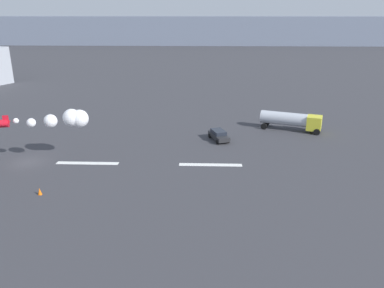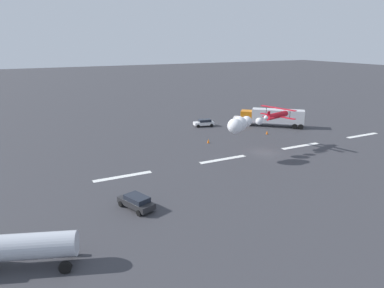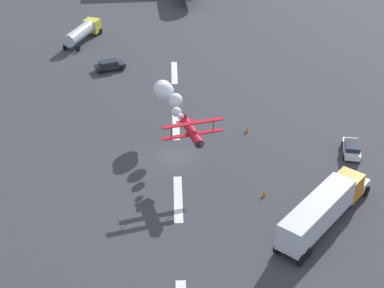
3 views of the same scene
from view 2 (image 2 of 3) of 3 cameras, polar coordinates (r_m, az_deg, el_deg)
name	(u,v)px [view 2 (image 2 of 3)]	position (r m, az deg, el deg)	size (l,w,h in m)	color
ground_plane	(264,152)	(58.66, 11.62, -1.33)	(440.00, 440.00, 0.00)	#38383D
runway_stripe_1	(362,135)	(75.32, 25.93, 1.27)	(8.00, 0.90, 0.01)	white
runway_stripe_2	(300,146)	(63.72, 17.21, -0.31)	(8.00, 0.90, 0.01)	white
runway_stripe_3	(223,159)	(54.28, 5.05, -2.49)	(8.00, 0.90, 0.01)	white
runway_stripe_4	(123,176)	(48.27, -11.16, -5.19)	(8.00, 0.90, 0.01)	white
stunt_biplane_red	(248,122)	(54.45, 9.09, 3.53)	(14.93, 7.64, 2.41)	red
semi_truck_orange	(271,117)	(76.48, 12.69, 4.38)	(12.80, 11.85, 3.70)	silver
fuel_tanker_truck	(12,248)	(32.22, -27.18, -14.87)	(9.90, 5.77, 2.90)	yellow
followme_car_yellow	(204,123)	(74.98, 1.96, 3.50)	(4.52, 2.69, 1.52)	white
airport_staff_sedan	(136,202)	(38.89, -9.04, -9.24)	(3.24, 4.82, 1.52)	#262628
traffic_cone_near	(267,132)	(70.08, 12.09, 1.86)	(0.44, 0.44, 0.75)	orange
traffic_cone_far	(208,141)	(62.65, 2.67, 0.49)	(0.44, 0.44, 0.75)	orange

